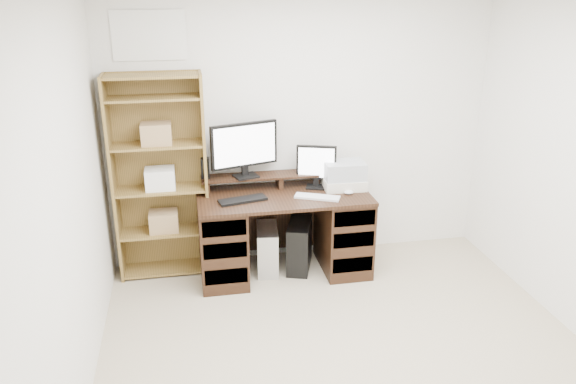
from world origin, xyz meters
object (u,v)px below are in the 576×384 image
object	(u,v)px
monitor_small	(316,165)
tower_silver	(267,249)
printer	(344,183)
tower_black	(299,245)
bookshelf	(160,176)
desk	(284,232)
monitor_wide	(244,147)

from	to	relation	value
monitor_small	tower_silver	size ratio (longest dim) A/B	0.93
printer	tower_black	size ratio (longest dim) A/B	0.75
monitor_small	bookshelf	bearing A→B (deg)	-165.37
monitor_small	tower_black	world-z (taller)	monitor_small
desk	monitor_small	bearing A→B (deg)	21.00
monitor_small	bookshelf	distance (m)	1.37
desk	printer	size ratio (longest dim) A/B	4.09
desk	monitor_wide	xyz separation A→B (m)	(-0.31, 0.19, 0.75)
monitor_wide	bookshelf	distance (m)	0.77
tower_silver	bookshelf	world-z (taller)	bookshelf
monitor_wide	printer	size ratio (longest dim) A/B	1.63
desk	printer	bearing A→B (deg)	5.75
tower_silver	tower_black	xyz separation A→B (m)	(0.30, -0.01, 0.02)
monitor_wide	tower_silver	world-z (taller)	monitor_wide
tower_silver	tower_black	world-z (taller)	tower_black
tower_black	monitor_wide	bearing A→B (deg)	179.67
monitor_wide	tower_silver	bearing A→B (deg)	-56.23
monitor_small	bookshelf	xyz separation A→B (m)	(-1.37, 0.09, -0.04)
tower_black	bookshelf	world-z (taller)	bookshelf
monitor_wide	tower_black	world-z (taller)	monitor_wide
tower_silver	printer	bearing A→B (deg)	7.33
monitor_small	tower_black	size ratio (longest dim) A/B	0.80
monitor_small	printer	world-z (taller)	monitor_small
monitor_wide	monitor_small	distance (m)	0.66
monitor_wide	printer	world-z (taller)	monitor_wide
monitor_small	tower_silver	xyz separation A→B (m)	(-0.46, -0.07, -0.75)
desk	tower_silver	size ratio (longest dim) A/B	3.60
printer	tower_silver	xyz separation A→B (m)	(-0.70, -0.01, -0.59)
desk	tower_black	world-z (taller)	desk
desk	monitor_small	xyz separation A→B (m)	(0.32, 0.12, 0.57)
tower_silver	monitor_wide	bearing A→B (deg)	146.99
printer	tower_silver	distance (m)	0.92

